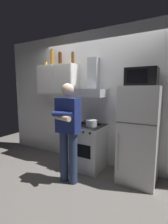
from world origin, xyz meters
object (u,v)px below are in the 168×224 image
Objects in this scene: upper_cabinet at (58,80)px; bottle_liquor_amber at (52,58)px; bottle_beer_brown at (73,58)px; refrigerator at (139,135)px; person_standing at (68,129)px; microwave at (142,77)px; range_hood at (91,87)px; stove_oven at (88,147)px; bottle_spice_jar at (46,64)px; cooking_pot at (91,123)px; bottle_rum_dark at (60,59)px.

bottle_liquor_amber is at bearing 178.95° from upper_cabinet.
bottle_beer_brown reaches higher than upper_cabinet.
refrigerator is 0.98× the size of person_standing.
upper_cabinet reaches higher than person_standing.
person_standing is (-1.00, -0.62, -0.84)m from microwave.
microwave is at bearing -6.46° from range_hood.
stove_oven is 7.10× the size of bottle_spice_jar.
upper_cabinet is at bearing -174.64° from bottle_beer_brown.
person_standing is (-1.00, -0.61, 0.10)m from refrigerator.
bottle_beer_brown reaches higher than cooking_pot.
microwave is (-0.00, 0.02, 0.94)m from refrigerator.
bottle_rum_dark is (-1.71, 0.14, 0.44)m from microwave.
person_standing is 1.75m from bottle_liquor_amber.
refrigerator is 2.37m from bottle_liquor_amber.
stove_oven is 2.02m from bottle_liquor_amber.
stove_oven is 1.02m from refrigerator.
cooking_pot is (-0.82, -0.14, -0.81)m from microwave.
upper_cabinet is 1.55m from stove_oven.
microwave reaches higher than stove_oven.
person_standing is 5.37× the size of cooking_pot.
range_hood is (0.00, 0.13, 1.16)m from stove_oven.
cooking_pot is at bearing -170.43° from microwave.
cooking_pot is 0.90× the size of bottle_liquor_amber.
stove_oven is at bearing -11.82° from bottle_rum_dark.
bottle_beer_brown is 0.32m from bottle_rum_dark.
cooking_pot is (0.13, -0.25, -0.66)m from range_hood.
range_hood is 1.01m from person_standing.
cooking_pot reaches higher than stove_oven.
cooking_pot is 1.56m from bottle_rum_dark.
cooking_pot is at bearing -42.49° from stove_oven.
bottle_liquor_amber is at bearing 172.32° from stove_oven.
upper_cabinet is 0.55× the size of person_standing.
cooking_pot is at bearing 69.70° from person_standing.
bottle_spice_jar reaches higher than refrigerator.
bottle_liquor_amber reaches higher than bottle_spice_jar.
stove_oven is 3.14× the size of bottle_rum_dark.
refrigerator is 2.48m from bottle_spice_jar.
bottle_spice_jar is at bearing 176.21° from microwave.
cooking_pot is (0.18, 0.49, 0.03)m from person_standing.
bottle_beer_brown is 1.98× the size of bottle_spice_jar.
bottle_liquor_amber is at bearing -176.51° from bottle_beer_brown.
bottle_rum_dark reaches higher than range_hood.
bottle_beer_brown is at bearing 0.04° from bottle_rum_dark.
bottle_rum_dark is at bearing 9.25° from bottle_liquor_amber.
stove_oven is 1.82× the size of microwave.
refrigerator is at bearing -3.83° from bottle_liquor_amber.
bottle_spice_jar reaches higher than upper_cabinet.
bottle_liquor_amber is at bearing 179.91° from range_hood.
cooking_pot is at bearing -12.16° from bottle_spice_jar.
bottle_liquor_amber is 0.52m from bottle_beer_brown.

